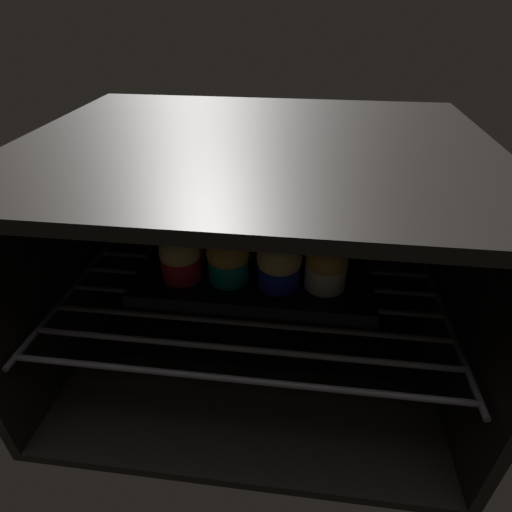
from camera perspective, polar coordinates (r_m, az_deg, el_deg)
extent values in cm
cube|color=black|center=(72.28, -0.13, -12.70)|extent=(59.00, 47.00, 1.50)
cube|color=black|center=(52.99, -0.17, 15.17)|extent=(59.00, 47.00, 1.50)
cube|color=black|center=(80.59, 1.92, 8.06)|extent=(59.00, 1.50, 34.00)
cube|color=black|center=(69.97, -24.20, 0.77)|extent=(1.50, 47.00, 34.00)
cube|color=black|center=(64.49, 26.13, -2.63)|extent=(1.50, 47.00, 34.00)
cylinder|color=#4C494C|center=(49.03, -3.07, -16.77)|extent=(54.00, 0.80, 0.80)
cylinder|color=#4C494C|center=(52.17, -2.17, -12.82)|extent=(54.00, 0.80, 0.80)
cylinder|color=#4C494C|center=(55.53, -1.40, -9.33)|extent=(54.00, 0.80, 0.80)
cylinder|color=#4C494C|center=(59.09, -0.73, -6.25)|extent=(54.00, 0.80, 0.80)
cylinder|color=#4C494C|center=(62.80, -0.14, -3.53)|extent=(54.00, 0.80, 0.80)
cylinder|color=#4C494C|center=(66.64, 0.37, -1.11)|extent=(54.00, 0.80, 0.80)
cylinder|color=#4C494C|center=(70.60, 0.83, 1.04)|extent=(54.00, 0.80, 0.80)
cylinder|color=#4C494C|center=(74.65, 1.24, 2.96)|extent=(54.00, 0.80, 0.80)
cylinder|color=#4C494C|center=(78.77, 1.61, 4.68)|extent=(54.00, 0.80, 0.80)
cylinder|color=#4C494C|center=(70.85, -22.36, -1.64)|extent=(0.80, 42.00, 0.80)
cylinder|color=#4C494C|center=(65.77, 23.98, -4.96)|extent=(0.80, 42.00, 0.80)
cube|color=black|center=(63.22, 0.00, -2.13)|extent=(34.25, 20.66, 1.20)
cube|color=black|center=(54.75, -1.30, -7.13)|extent=(34.25, 0.80, 1.00)
cube|color=black|center=(70.95, 1.00, 3.19)|extent=(34.25, 0.80, 1.00)
cube|color=black|center=(66.42, -14.47, -0.25)|extent=(0.80, 20.66, 1.00)
cube|color=black|center=(63.11, 15.26, -2.32)|extent=(0.80, 20.66, 1.00)
cylinder|color=red|center=(61.00, -10.32, -1.42)|extent=(5.89, 5.89, 3.67)
sphere|color=#E0CC7A|center=(59.53, -10.57, 0.72)|extent=(6.07, 6.07, 6.07)
sphere|color=#28702D|center=(59.23, -11.52, 2.56)|extent=(1.73, 1.73, 1.73)
cylinder|color=#0C8C84|center=(59.64, -3.83, -1.78)|extent=(5.89, 5.89, 3.67)
sphere|color=gold|center=(58.06, -3.93, 0.53)|extent=(6.19, 6.19, 6.19)
sphere|color=#28702D|center=(57.90, -3.70, 2.51)|extent=(2.39, 2.39, 2.39)
cylinder|color=#1928B7|center=(58.50, 3.17, -2.53)|extent=(5.89, 5.89, 3.67)
sphere|color=#E0CC7A|center=(56.89, 3.26, -0.20)|extent=(6.40, 6.40, 6.40)
sphere|color=#1E6023|center=(55.41, 2.91, 1.41)|extent=(1.73, 1.73, 1.73)
cylinder|color=silver|center=(59.08, 9.62, -2.60)|extent=(5.89, 5.89, 3.67)
sphere|color=gold|center=(57.65, 9.85, -0.54)|extent=(6.03, 6.03, 6.03)
sphere|color=#19511E|center=(56.67, 9.78, 1.52)|extent=(2.01, 2.01, 2.01)
cylinder|color=silver|center=(66.43, -8.73, 1.86)|extent=(5.89, 5.89, 3.67)
sphere|color=gold|center=(65.03, -8.94, 3.98)|extent=(5.98, 5.98, 5.98)
sphere|color=#1E6023|center=(64.96, -9.41, 6.01)|extent=(1.82, 1.82, 1.82)
cylinder|color=red|center=(64.92, -2.88, 1.44)|extent=(5.89, 5.89, 3.67)
sphere|color=#DBBC60|center=(63.51, -2.95, 3.58)|extent=(5.90, 5.90, 5.90)
sphere|color=#28702D|center=(62.12, -2.67, 5.36)|extent=(2.21, 2.21, 2.21)
cylinder|color=#1928B7|center=(64.43, 3.50, 1.15)|extent=(5.89, 5.89, 3.67)
sphere|color=#E0CC7A|center=(62.89, 3.59, 3.50)|extent=(6.27, 6.27, 6.27)
sphere|color=#28702D|center=(62.30, 4.03, 5.27)|extent=(1.61, 1.61, 1.61)
cylinder|color=#1928B7|center=(64.79, 9.49, 0.91)|extent=(5.89, 5.89, 3.67)
sphere|color=#DBBC60|center=(63.62, 9.68, 2.66)|extent=(5.92, 5.92, 5.92)
sphere|color=#28702D|center=(62.20, 10.70, 3.85)|extent=(2.22, 2.22, 2.22)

